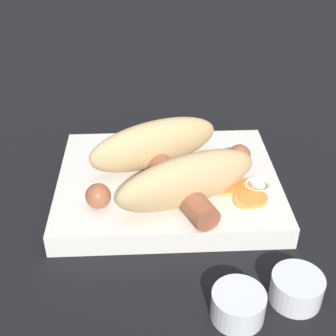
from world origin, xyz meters
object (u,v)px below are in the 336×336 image
at_px(food_tray, 168,184).
at_px(bread_roll, 170,161).
at_px(condiment_cup_far, 296,290).
at_px(sausage, 173,175).
at_px(condiment_cup_near, 238,306).

distance_m(food_tray, bread_roll, 0.04).
xyz_separation_m(bread_roll, condiment_cup_far, (-0.10, 0.15, -0.04)).
xyz_separation_m(food_tray, sausage, (-0.00, 0.02, 0.03)).
xyz_separation_m(food_tray, condiment_cup_near, (-0.05, 0.18, -0.00)).
bearing_deg(condiment_cup_far, condiment_cup_near, 15.97).
bearing_deg(bread_roll, condiment_cup_far, 125.07).
height_order(food_tray, condiment_cup_far, condiment_cup_far).
bearing_deg(sausage, condiment_cup_far, 124.98).
bearing_deg(sausage, condiment_cup_near, 106.12).
relative_size(condiment_cup_near, condiment_cup_far, 1.00).
xyz_separation_m(condiment_cup_near, condiment_cup_far, (-0.05, -0.02, 0.00)).
relative_size(sausage, condiment_cup_near, 4.00).
height_order(bread_roll, sausage, bread_roll).
distance_m(food_tray, sausage, 0.03).
xyz_separation_m(bread_roll, condiment_cup_near, (-0.05, 0.16, -0.04)).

